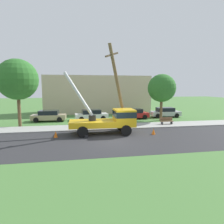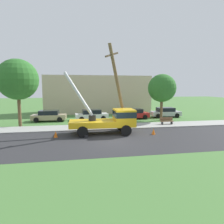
# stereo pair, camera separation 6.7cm
# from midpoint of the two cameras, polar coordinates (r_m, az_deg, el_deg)

# --- Properties ---
(ground_plane) EXTENTS (120.00, 120.00, 0.00)m
(ground_plane) POSITION_cam_midpoint_polar(r_m,az_deg,el_deg) (28.82, -3.98, -1.87)
(ground_plane) COLOR #477538
(road_asphalt) EXTENTS (80.00, 8.32, 0.01)m
(road_asphalt) POSITION_cam_midpoint_polar(r_m,az_deg,el_deg) (17.17, 0.29, -8.01)
(road_asphalt) COLOR #2B2B2D
(road_asphalt) RESTS_ON ground
(sidewalk_strip) EXTENTS (80.00, 3.06, 0.10)m
(sidewalk_strip) POSITION_cam_midpoint_polar(r_m,az_deg,el_deg) (22.64, -2.29, -4.20)
(sidewalk_strip) COLOR #9E9E99
(sidewalk_strip) RESTS_ON ground
(utility_truck) EXTENTS (6.76, 3.21, 5.98)m
(utility_truck) POSITION_cam_midpoint_polar(r_m,az_deg,el_deg) (19.38, -0.25, -2.02)
(utility_truck) COLOR gold
(utility_truck) RESTS_ON ground
(leaning_utility_pole) EXTENTS (2.83, 2.32, 8.68)m
(leaning_utility_pole) POSITION_cam_midpoint_polar(r_m,az_deg,el_deg) (20.38, 1.89, 6.99)
(leaning_utility_pole) COLOR brown
(leaning_utility_pole) RESTS_ON ground
(traffic_cone_ahead) EXTENTS (0.36, 0.36, 0.56)m
(traffic_cone_ahead) POSITION_cam_midpoint_polar(r_m,az_deg,el_deg) (19.54, 11.81, -5.47)
(traffic_cone_ahead) COLOR orange
(traffic_cone_ahead) RESTS_ON ground
(traffic_cone_behind) EXTENTS (0.36, 0.36, 0.56)m
(traffic_cone_behind) POSITION_cam_midpoint_polar(r_m,az_deg,el_deg) (18.75, -15.63, -6.11)
(traffic_cone_behind) COLOR orange
(traffic_cone_behind) RESTS_ON ground
(parked_sedan_tan) EXTENTS (4.48, 2.15, 1.42)m
(parked_sedan_tan) POSITION_cam_midpoint_polar(r_m,az_deg,el_deg) (27.79, -17.38, -1.03)
(parked_sedan_tan) COLOR tan
(parked_sedan_tan) RESTS_ON ground
(parked_sedan_white) EXTENTS (4.53, 2.24, 1.42)m
(parked_sedan_white) POSITION_cam_midpoint_polar(r_m,az_deg,el_deg) (27.56, -5.75, -0.80)
(parked_sedan_white) COLOR silver
(parked_sedan_white) RESTS_ON ground
(parked_sedan_red) EXTENTS (4.52, 2.23, 1.42)m
(parked_sedan_red) POSITION_cam_midpoint_polar(r_m,az_deg,el_deg) (28.65, 6.07, -0.51)
(parked_sedan_red) COLOR #B21E1E
(parked_sedan_red) RESTS_ON ground
(parked_sedan_silver) EXTENTS (4.48, 2.15, 1.42)m
(parked_sedan_silver) POSITION_cam_midpoint_polar(r_m,az_deg,el_deg) (31.22, 14.98, -0.08)
(parked_sedan_silver) COLOR #B7B7BF
(parked_sedan_silver) RESTS_ON ground
(park_bench) EXTENTS (1.60, 0.45, 0.90)m
(park_bench) POSITION_cam_midpoint_polar(r_m,az_deg,el_deg) (24.79, 15.35, -2.49)
(park_bench) COLOR brown
(park_bench) RESTS_ON ground
(roadside_tree_near) EXTENTS (3.72, 3.72, 6.21)m
(roadside_tree_near) POSITION_cam_midpoint_polar(r_m,az_deg,el_deg) (27.71, 14.08, 6.57)
(roadside_tree_near) COLOR brown
(roadside_tree_near) RESTS_ON ground
(roadside_tree_far) EXTENTS (4.54, 4.54, 7.59)m
(roadside_tree_far) POSITION_cam_midpoint_polar(r_m,az_deg,el_deg) (24.89, -25.16, 8.33)
(roadside_tree_far) COLOR brown
(roadside_tree_far) RESTS_ON ground
(lowrise_building_backdrop) EXTENTS (18.00, 6.00, 6.40)m
(lowrise_building_backdrop) POSITION_cam_midpoint_polar(r_m,az_deg,el_deg) (36.11, -4.04, 5.04)
(lowrise_building_backdrop) COLOR #C6B293
(lowrise_building_backdrop) RESTS_ON ground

